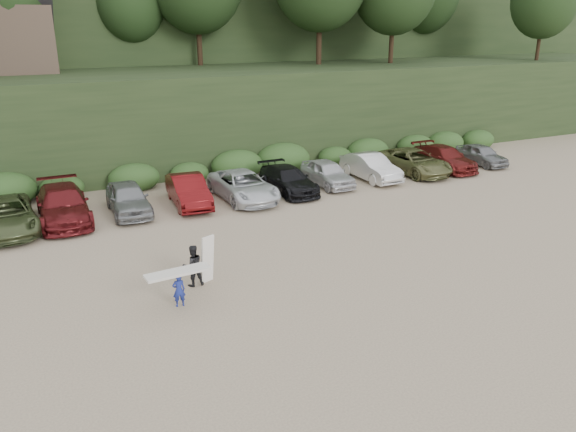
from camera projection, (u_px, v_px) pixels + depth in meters
ground at (343, 266)px, 22.01m from camera, size 120.00×120.00×0.00m
parked_cars at (233, 185)px, 30.14m from camera, size 36.45×6.02×1.63m
child_surfer at (178, 282)px, 18.68m from camera, size 2.20×0.78×1.29m
adult_surfer at (194, 265)px, 20.22m from camera, size 1.23×0.60×1.84m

